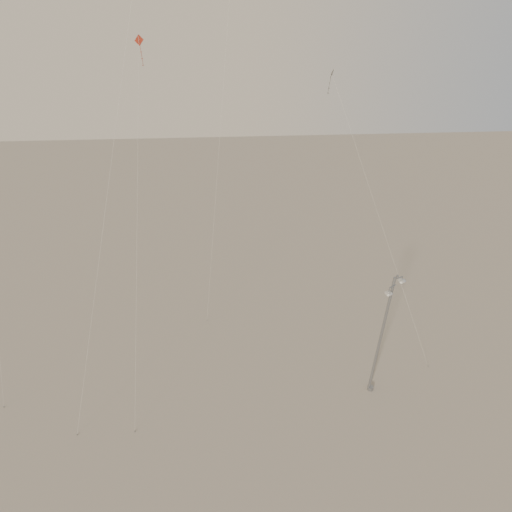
{
  "coord_description": "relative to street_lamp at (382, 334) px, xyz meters",
  "views": [
    {
      "loc": [
        0.57,
        -20.31,
        23.5
      ],
      "look_at": [
        2.72,
        5.0,
        8.91
      ],
      "focal_mm": 28.0,
      "sensor_mm": 36.0,
      "label": 1
    }
  ],
  "objects": [
    {
      "name": "kite_3",
      "position": [
        -15.9,
        7.31,
        11.4
      ],
      "size": [
        1.78,
        13.06,
        23.1
      ],
      "rotation": [
        0.0,
        0.0,
        -0.14
      ],
      "color": "maroon",
      "rests_on": "ground"
    },
    {
      "name": "kite_1",
      "position": [
        -15.36,
        6.83,
        18.13
      ],
      "size": [
        7.2,
        12.01,
        31.03
      ],
      "rotation": [
        0.0,
        0.0,
        -0.95
      ],
      "color": "#2D2925",
      "rests_on": "ground"
    },
    {
      "name": "ground",
      "position": [
        -10.9,
        0.25,
        -5.38
      ],
      "size": [
        160.0,
        160.0,
        0.0
      ],
      "primitive_type": "plane",
      "color": "gray",
      "rests_on": "ground"
    },
    {
      "name": "kite_4",
      "position": [
        0.26,
        10.72,
        9.71
      ],
      "size": [
        7.04,
        12.23,
        20.65
      ],
      "rotation": [
        0.0,
        0.0,
        1.81
      ],
      "color": "#2D2925",
      "rests_on": "ground"
    },
    {
      "name": "street_lamp",
      "position": [
        0.0,
        0.0,
        0.0
      ],
      "size": [
        1.48,
        1.05,
        10.1
      ],
      "color": "gray",
      "rests_on": "ground"
    }
  ]
}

